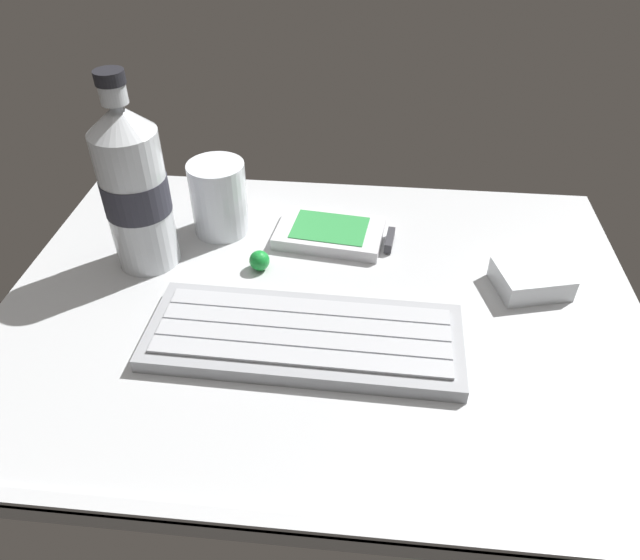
# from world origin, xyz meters

# --- Properties ---
(ground_plane) EXTENTS (0.64, 0.48, 0.03)m
(ground_plane) POSITION_xyz_m (0.00, -0.00, -0.01)
(ground_plane) COLOR #B7BABC
(keyboard) EXTENTS (0.29, 0.12, 0.02)m
(keyboard) POSITION_xyz_m (-0.01, -0.06, 0.01)
(keyboard) COLOR #93969B
(keyboard) RESTS_ON ground_plane
(handheld_device) EXTENTS (0.13, 0.09, 0.02)m
(handheld_device) POSITION_xyz_m (0.01, 0.11, 0.01)
(handheld_device) COLOR silver
(handheld_device) RESTS_ON ground_plane
(juice_cup) EXTENTS (0.06, 0.06, 0.09)m
(juice_cup) POSITION_xyz_m (-0.13, 0.12, 0.04)
(juice_cup) COLOR silver
(juice_cup) RESTS_ON ground_plane
(water_bottle) EXTENTS (0.07, 0.07, 0.21)m
(water_bottle) POSITION_xyz_m (-0.19, 0.05, 0.09)
(water_bottle) COLOR silver
(water_bottle) RESTS_ON ground_plane
(charger_block) EXTENTS (0.08, 0.07, 0.02)m
(charger_block) POSITION_xyz_m (0.21, 0.05, 0.01)
(charger_block) COLOR silver
(charger_block) RESTS_ON ground_plane
(trackball_mouse) EXTENTS (0.02, 0.02, 0.02)m
(trackball_mouse) POSITION_xyz_m (-0.07, 0.05, 0.01)
(trackball_mouse) COLOR #198C33
(trackball_mouse) RESTS_ON ground_plane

